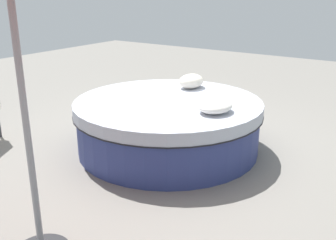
{
  "coord_description": "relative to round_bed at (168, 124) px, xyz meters",
  "views": [
    {
      "loc": [
        -4.01,
        -2.72,
        2.06
      ],
      "look_at": [
        0.0,
        0.0,
        0.4
      ],
      "focal_mm": 41.92,
      "sensor_mm": 36.0,
      "label": 1
    }
  ],
  "objects": [
    {
      "name": "round_bed",
      "position": [
        0.0,
        0.0,
        0.0
      ],
      "size": [
        2.43,
        2.43,
        0.67
      ],
      "color": "navy",
      "rests_on": "ground_plane"
    },
    {
      "name": "ground_plane",
      "position": [
        0.0,
        0.0,
        -0.34
      ],
      "size": [
        16.0,
        16.0,
        0.0
      ],
      "primitive_type": "plane",
      "color": "gray"
    },
    {
      "name": "throw_pillow_0",
      "position": [
        -0.1,
        -0.73,
        0.4
      ],
      "size": [
        0.47,
        0.38,
        0.15
      ],
      "primitive_type": "ellipsoid",
      "color": "white",
      "rests_on": "round_bed"
    },
    {
      "name": "throw_pillow_1",
      "position": [
        0.73,
        0.09,
        0.43
      ],
      "size": [
        0.42,
        0.32,
        0.2
      ],
      "primitive_type": "ellipsoid",
      "color": "silver",
      "rests_on": "round_bed"
    }
  ]
}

